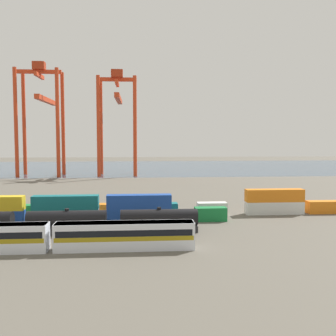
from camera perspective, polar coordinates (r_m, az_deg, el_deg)
name	(u,v)px	position (r m, az deg, el deg)	size (l,w,h in m)	color
ground_plane	(107,193)	(116.52, -8.71, -3.51)	(420.00, 420.00, 0.00)	#5B564C
harbour_water	(121,167)	(213.20, -6.82, 0.08)	(400.00, 110.00, 0.01)	#384C60
passenger_train	(51,236)	(58.74, -16.44, -9.33)	(40.34, 3.14, 3.90)	silver
freight_tank_row	(67,222)	(68.16, -14.29, -7.53)	(43.36, 2.78, 4.24)	#232326
shipping_container_3	(66,216)	(76.64, -14.46, -6.73)	(12.10, 2.44, 2.60)	silver
shipping_container_4	(66,202)	(76.19, -14.50, -4.81)	(12.10, 2.44, 2.60)	#146066
shipping_container_5	(139,215)	(75.50, -4.16, -6.77)	(12.10, 2.44, 2.60)	#1C4299
shipping_container_6	(139,202)	(75.04, -4.17, -4.82)	(12.10, 2.44, 2.60)	#1C4299
shipping_container_7	(210,214)	(76.79, 6.12, -6.59)	(6.04, 2.44, 2.60)	#197538
shipping_container_9	(15,211)	(84.59, -21.16, -5.85)	(12.10, 2.44, 2.60)	#197538
shipping_container_10	(82,211)	(81.81, -12.23, -5.99)	(12.10, 2.44, 2.60)	orange
shipping_container_11	(148,210)	(81.11, -2.92, -5.99)	(12.10, 2.44, 2.60)	#146066
shipping_container_12	(212,209)	(82.53, 6.32, -5.83)	(6.04, 2.44, 2.60)	silver
shipping_container_13	(274,208)	(85.97, 15.02, -5.54)	(12.10, 2.44, 2.60)	silver
shipping_container_14	(274,195)	(85.57, 15.05, -3.82)	(12.10, 2.44, 2.60)	orange
shipping_container_15	(335,207)	(91.20, 22.87, -5.17)	(12.10, 2.44, 2.60)	orange
gantry_crane_west	(42,108)	(176.83, -17.71, 8.17)	(17.97, 36.83, 46.93)	red
gantry_crane_central	(118,111)	(172.59, -7.24, 8.12)	(16.35, 37.01, 44.16)	red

